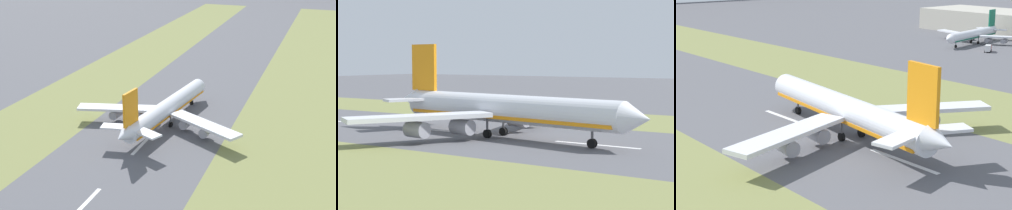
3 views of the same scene
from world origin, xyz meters
The scene contains 5 objects.
ground_plane centered at (0.00, 0.00, 0.00)m, with size 800.00×800.00×0.00m, color #56565B.
grass_median_west centered at (-45.00, 0.00, 0.00)m, with size 40.00×600.00×0.01m, color olive.
centreline_dash_mid centered at (0.00, -14.06, 0.01)m, with size 1.20×18.00×0.01m, color silver.
centreline_dash_far centered at (0.00, 25.94, 0.01)m, with size 1.20×18.00×0.01m, color silver.
airplane_main_jet centered at (1.54, 4.05, 6.02)m, with size 63.64×67.16×20.20m.
Camera 2 is at (99.48, 71.42, 16.40)m, focal length 60.00 mm.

